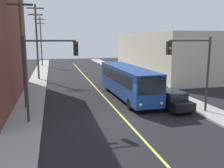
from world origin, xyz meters
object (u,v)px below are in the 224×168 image
Objects in this scene: traffic_signal_right_corner at (192,61)px; fire_hydrant at (167,89)px; parked_car_silver at (143,86)px; traffic_signal_left_corner at (48,63)px; utility_pole_far at (41,39)px; parked_car_green at (129,77)px; city_bus at (127,80)px; utility_pole_near at (23,42)px; utility_pole_mid at (37,39)px; parked_car_black at (172,100)px.

traffic_signal_right_corner is 7.14× the size of fire_hydrant.
parked_car_silver is 0.73× the size of traffic_signal_left_corner.
traffic_signal_left_corner is (1.96, -39.46, -1.73)m from utility_pole_far.
parked_car_green reaches higher than fire_hydrant.
city_bus is 3.03m from parked_car_silver.
city_bus is 2.03× the size of traffic_signal_left_corner.
city_bus is at bearing -175.55° from fire_hydrant.
parked_car_silver is at bearing 14.73° from utility_pole_near.
parked_car_green is 0.74× the size of traffic_signal_right_corner.
city_bus is 14.53× the size of fire_hydrant.
utility_pole_near is at bearing -170.50° from city_bus.
parked_car_green is 14.89m from traffic_signal_right_corner.
utility_pole_near is 0.94× the size of utility_pole_mid.
traffic_signal_left_corner is 14.18m from fire_hydrant.
utility_pole_far reaches higher than city_bus.
utility_pole_near is at bearing -142.20° from parked_car_green.
utility_pole_mid reaches higher than parked_car_silver.
utility_pole_mid reaches higher than utility_pole_far.
fire_hydrant is at bearing 4.45° from city_bus.
parked_car_black is 0.74× the size of traffic_signal_left_corner.
parked_car_black is at bearing -112.01° from fire_hydrant.
utility_pole_near is 13.82m from traffic_signal_right_corner.
utility_pole_mid is 24.12m from traffic_signal_right_corner.
utility_pole_far is 36.69m from fire_hydrant.
traffic_signal_right_corner is at bearing -72.35° from utility_pole_far.
parked_car_silver is at bearing -69.58° from utility_pole_far.
utility_pole_near is (-12.43, -9.64, 4.85)m from parked_car_green.
city_bus is 4.82m from fire_hydrant.
utility_pole_near is 0.94× the size of utility_pole_far.
city_bus is at bearing 36.93° from traffic_signal_left_corner.
utility_pole_far is at bearing 89.86° from utility_pole_near.
parked_car_black is at bearing -57.87° from utility_pole_mid.
parked_car_silver is 6.48m from parked_car_green.
utility_pole_mid reaches higher than city_bus.
parked_car_black is at bearing -62.68° from city_bus.
parked_car_black is 0.44× the size of utility_pole_near.
utility_pole_far reaches higher than parked_car_silver.
utility_pole_far is 1.79× the size of traffic_signal_right_corner.
traffic_signal_right_corner is (0.68, -1.56, 3.46)m from parked_car_black.
traffic_signal_left_corner is (-10.14, -0.83, 3.46)m from parked_car_black.
utility_pole_mid is (0.29, 15.67, 0.35)m from utility_pole_near.
traffic_signal_right_corner is at bearing -63.54° from city_bus.
parked_car_black reaches higher than fire_hydrant.
traffic_signal_right_corner is at bearing -58.47° from utility_pole_mid.
city_bus is 8.54m from parked_car_green.
utility_pole_far is 42.21m from traffic_signal_right_corner.
city_bus is 7.62m from traffic_signal_right_corner.
traffic_signal_left_corner is 10.85m from traffic_signal_right_corner.
traffic_signal_right_corner reaches higher than city_bus.
parked_car_silver is at bearing 32.87° from city_bus.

